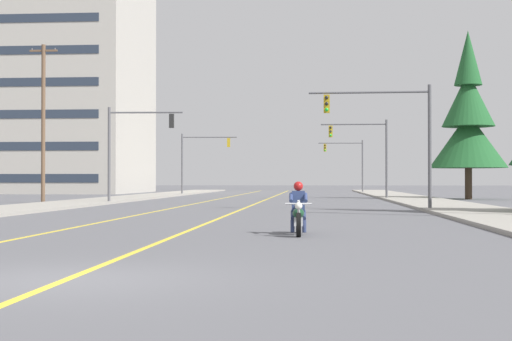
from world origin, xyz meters
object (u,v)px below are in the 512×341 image
Objects in this scene: apartment_building_far_left_block at (44,63)px; traffic_signal_near_right at (393,126)px; utility_pole_left_near at (43,121)px; conifer_tree_right_verge_far at (468,122)px; traffic_signal_far_right at (350,158)px; traffic_signal_mid_left at (198,154)px; traffic_signal_near_left at (130,140)px; traffic_signal_mid_right at (367,146)px; motorcycle_with_rider at (298,213)px.

traffic_signal_near_right is at bearing -54.10° from apartment_building_far_left_block.
conifer_tree_right_verge_far is (29.58, 11.84, 0.68)m from utility_pole_left_near.
traffic_signal_mid_left is at bearing -139.98° from traffic_signal_far_right.
utility_pole_left_near reaches higher than traffic_signal_near_left.
traffic_signal_mid_right is at bearing 89.46° from traffic_signal_near_right.
traffic_signal_near_left is 1.00× the size of traffic_signal_mid_right.
motorcycle_with_rider is 17.89m from traffic_signal_near_right.
traffic_signal_mid_left is 0.20× the size of apartment_building_far_left_block.
traffic_signal_near_left is 1.00× the size of traffic_signal_mid_left.
traffic_signal_near_left is 44.45m from traffic_signal_far_right.
traffic_signal_near_left is 5.96m from utility_pole_left_near.
apartment_building_far_left_block is (-14.34, 39.26, 10.03)m from utility_pole_left_near.
traffic_signal_near_right and traffic_signal_near_left have the same top height.
traffic_signal_mid_right is 0.20× the size of apartment_building_far_left_block.
utility_pole_left_near reaches higher than traffic_signal_far_right.
traffic_signal_far_right is (15.87, 13.33, -0.02)m from traffic_signal_mid_left.
motorcycle_with_rider is 0.35× the size of traffic_signal_far_right.
apartment_building_far_left_block is at bearing 117.09° from traffic_signal_near_left.
conifer_tree_right_verge_far is at bearing -31.97° from apartment_building_far_left_block.
traffic_signal_far_right is at bearing 62.26° from utility_pole_left_near.
utility_pole_left_near reaches higher than motorcycle_with_rider.
utility_pole_left_near is (-5.86, -28.00, 1.22)m from traffic_signal_mid_left.
motorcycle_with_rider is 0.35× the size of traffic_signal_mid_left.
traffic_signal_far_right is 0.60× the size of utility_pole_left_near.
traffic_signal_mid_left is at bearing 112.25° from traffic_signal_near_right.
traffic_signal_mid_right is 47.02m from apartment_building_far_left_block.
conifer_tree_right_verge_far is (7.84, -29.49, 1.92)m from traffic_signal_far_right.
conifer_tree_right_verge_far is at bearing 70.05° from traffic_signal_near_right.
traffic_signal_near_right is 1.00× the size of traffic_signal_far_right.
traffic_signal_near_right is 18.70m from traffic_signal_near_left.
motorcycle_with_rider is 0.35× the size of traffic_signal_near_left.
traffic_signal_near_right is 23.64m from conifer_tree_right_verge_far.
apartment_building_far_left_block reaches higher than motorcycle_with_rider.
apartment_building_far_left_block is at bearing 148.03° from conifer_tree_right_verge_far.
utility_pole_left_near is at bearing -152.54° from traffic_signal_mid_right.
traffic_signal_mid_left is 0.60× the size of utility_pole_left_near.
traffic_signal_near_right is 23.91m from utility_pole_left_near.
motorcycle_with_rider is 0.21× the size of utility_pole_left_near.
utility_pole_left_near is (-21.74, -11.30, 1.24)m from traffic_signal_mid_right.
traffic_signal_near_right is at bearing -90.54° from traffic_signal_mid_right.
traffic_signal_far_right is at bearing 86.24° from motorcycle_with_rider.
traffic_signal_mid_left is 28.76m from conifer_tree_right_verge_far.
apartment_building_far_left_block is (-35.88, 49.57, 11.23)m from traffic_signal_near_right.
traffic_signal_mid_left is 0.47× the size of conifer_tree_right_verge_far.
motorcycle_with_rider is 0.17× the size of conifer_tree_right_verge_far.
traffic_signal_near_right is 51.65m from traffic_signal_far_right.
traffic_signal_mid_right is at bearing 27.46° from utility_pole_left_near.
traffic_signal_mid_left is 1.00× the size of traffic_signal_far_right.
motorcycle_with_rider is at bearing -64.63° from apartment_building_far_left_block.
traffic_signal_far_right is at bearing 40.02° from traffic_signal_mid_left.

